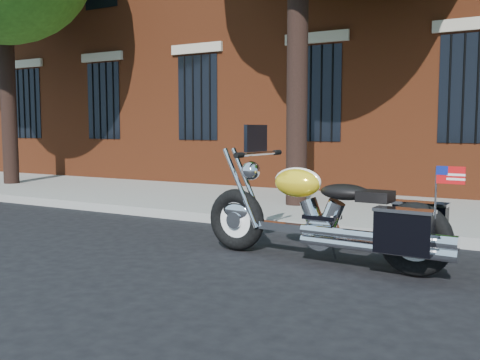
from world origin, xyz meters
The scene contains 4 objects.
ground centered at (0.00, 0.00, 0.00)m, with size 120.00×120.00×0.00m, color black.
curb centered at (0.00, 1.38, 0.07)m, with size 40.00×0.16×0.15m, color gray.
sidewalk centered at (0.00, 3.26, 0.07)m, with size 40.00×3.60×0.15m, color gray.
motorcycle centered at (2.24, -0.20, 0.51)m, with size 2.95×0.94×1.50m.
Camera 1 is at (4.19, -5.60, 1.46)m, focal length 40.00 mm.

